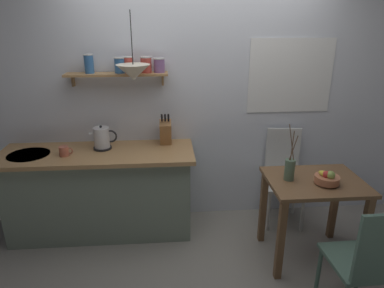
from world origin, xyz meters
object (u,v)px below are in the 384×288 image
object	(u,v)px
dining_chair_far	(283,173)
coffee_mug_by_sink	(64,151)
dining_chair_near	(367,261)
twig_vase	(290,169)
dining_table	(313,196)
knife_block	(166,132)
pendant_lamp	(133,72)
electric_kettle	(102,138)
fruit_bowl	(327,178)

from	to	relation	value
dining_chair_far	coffee_mug_by_sink	size ratio (longest dim) A/B	8.01
dining_chair_near	twig_vase	world-z (taller)	twig_vase
twig_vase	coffee_mug_by_sink	world-z (taller)	twig_vase
dining_table	knife_block	size ratio (longest dim) A/B	2.53
dining_chair_near	twig_vase	xyz separation A→B (m)	(-0.30, 0.76, 0.35)
dining_table	knife_block	world-z (taller)	knife_block
twig_vase	pendant_lamp	bearing A→B (deg)	159.28
twig_vase	electric_kettle	distance (m)	1.75
dining_chair_far	pendant_lamp	distance (m)	1.84
dining_chair_far	coffee_mug_by_sink	xyz separation A→B (m)	(-2.14, -0.20, 0.39)
dining_table	dining_chair_far	distance (m)	0.66
electric_kettle	knife_block	size ratio (longest dim) A/B	0.81
twig_vase	pendant_lamp	size ratio (longest dim) A/B	0.85
electric_kettle	coffee_mug_by_sink	xyz separation A→B (m)	(-0.32, -0.15, -0.06)
twig_vase	electric_kettle	world-z (taller)	twig_vase
electric_kettle	knife_block	distance (m)	0.61
dining_chair_near	fruit_bowl	size ratio (longest dim) A/B	4.74
coffee_mug_by_sink	twig_vase	bearing A→B (deg)	-12.26
coffee_mug_by_sink	fruit_bowl	bearing A→B (deg)	-13.41
dining_chair_far	knife_block	world-z (taller)	knife_block
dining_chair_far	dining_chair_near	bearing A→B (deg)	-85.16
twig_vase	knife_block	size ratio (longest dim) A/B	1.55
dining_chair_far	fruit_bowl	xyz separation A→B (m)	(0.10, -0.74, 0.29)
dining_table	electric_kettle	world-z (taller)	electric_kettle
dining_table	dining_chair_far	size ratio (longest dim) A/B	0.81
dining_chair_far	electric_kettle	world-z (taller)	electric_kettle
fruit_bowl	electric_kettle	xyz separation A→B (m)	(-1.92, 0.69, 0.16)
electric_kettle	dining_chair_near	bearing A→B (deg)	-34.64
fruit_bowl	dining_chair_near	bearing A→B (deg)	-88.34
twig_vase	coffee_mug_by_sink	size ratio (longest dim) A/B	3.99
electric_kettle	knife_block	world-z (taller)	knife_block
dining_table	knife_block	bearing A→B (deg)	150.93
dining_table	twig_vase	world-z (taller)	twig_vase
twig_vase	knife_block	distance (m)	1.25
pendant_lamp	dining_chair_far	bearing A→B (deg)	5.27
twig_vase	dining_chair_far	bearing A→B (deg)	73.82
dining_table	pendant_lamp	distance (m)	1.90
coffee_mug_by_sink	pendant_lamp	xyz separation A→B (m)	(0.66, 0.07, 0.70)
fruit_bowl	dining_table	bearing A→B (deg)	123.95
dining_chair_far	coffee_mug_by_sink	world-z (taller)	dining_chair_far
dining_table	dining_chair_near	bearing A→B (deg)	-84.20
dining_table	dining_chair_near	world-z (taller)	dining_chair_near
dining_chair_far	electric_kettle	size ratio (longest dim) A/B	3.85
dining_chair_far	electric_kettle	bearing A→B (deg)	-178.47
coffee_mug_by_sink	knife_block	bearing A→B (deg)	15.12
dining_chair_far	fruit_bowl	size ratio (longest dim) A/B	4.91
dining_chair_far	fruit_bowl	world-z (taller)	dining_chair_far
dining_table	fruit_bowl	xyz separation A→B (m)	(0.06, -0.08, 0.21)
dining_chair_near	pendant_lamp	distance (m)	2.31
dining_chair_near	dining_chair_far	distance (m)	1.40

